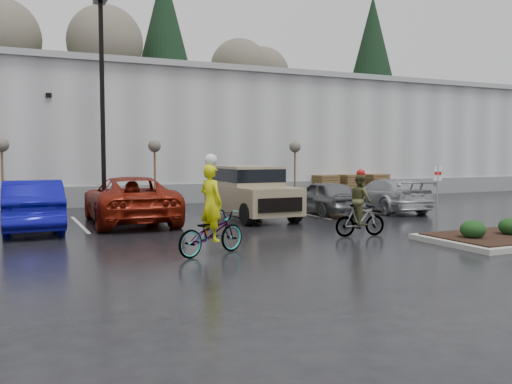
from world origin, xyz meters
name	(u,v)px	position (x,y,z in m)	size (l,w,h in m)	color
ground	(332,249)	(0.00, 0.00, 0.00)	(120.00, 120.00, 0.00)	black
warehouse	(143,136)	(0.00, 21.99, 3.65)	(60.50, 15.50, 7.20)	#A2A4A6
wooded_ridge	(92,149)	(0.00, 45.00, 3.00)	(80.00, 25.00, 6.00)	#1F3616
lamppost	(102,80)	(-4.00, 12.00, 5.69)	(0.50, 1.00, 9.22)	black
sapling_west	(2,149)	(-8.00, 13.00, 2.73)	(0.60, 0.60, 3.20)	#543321
sapling_mid	(155,150)	(-1.50, 13.00, 2.73)	(0.60, 0.60, 3.20)	#543321
sapling_east	(295,150)	(6.00, 13.00, 2.73)	(0.60, 0.60, 3.20)	#543321
pallet_stack_a	(325,187)	(8.50, 14.00, 0.68)	(1.20, 1.20, 1.35)	#543321
pallet_stack_b	(350,186)	(10.20, 14.00, 0.68)	(1.20, 1.20, 1.35)	#543321
pallet_stack_c	(376,185)	(12.00, 14.00, 0.68)	(1.20, 1.20, 1.35)	#543321
shrub_a	(473,229)	(4.00, -1.00, 0.41)	(0.70, 0.70, 0.52)	black
shrub_b	(511,226)	(5.50, -1.00, 0.41)	(0.70, 0.70, 0.52)	black
fire_lane_sign	(437,192)	(3.80, 0.20, 1.41)	(0.30, 0.05, 2.20)	gray
car_blue	(32,205)	(-7.08, 7.04, 0.84)	(1.78, 5.09, 1.68)	#0C0C8A
car_red	(130,200)	(-3.76, 7.73, 0.85)	(2.83, 6.13, 1.70)	maroon
suv_tan	(251,192)	(0.80, 7.07, 1.03)	(2.20, 5.10, 2.06)	gray
car_grey	(324,197)	(4.27, 7.28, 0.71)	(1.68, 4.19, 1.43)	#5E6063
car_far_silver	(387,195)	(7.40, 7.09, 0.72)	(2.03, 4.99, 1.45)	#B1B5B9
cyclist_hivis	(211,224)	(-3.21, 0.53, 0.77)	(2.20, 1.45, 2.52)	#3F3F44
cyclist_olive	(360,211)	(1.98, 1.50, 0.77)	(1.63, 0.81, 2.06)	#3F3F44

